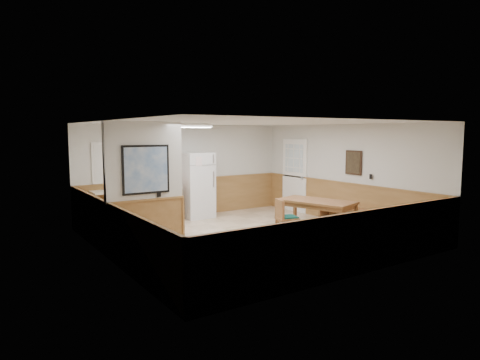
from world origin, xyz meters
TOP-DOWN VIEW (x-y plane):
  - ground at (0.00, 0.00)m, footprint 6.00×6.00m
  - ceiling at (0.00, 0.00)m, footprint 6.00×6.00m
  - back_wall at (0.00, 3.00)m, footprint 6.00×0.02m
  - right_wall at (3.00, 0.00)m, footprint 0.02×6.00m
  - left_wall at (-3.00, 0.00)m, footprint 0.02×6.00m
  - wainscot_back at (0.00, 2.98)m, footprint 6.00×0.04m
  - wainscot_right at (2.98, 0.00)m, footprint 0.04×6.00m
  - wainscot_left at (-2.98, 0.00)m, footprint 0.04×6.00m
  - partition_wall at (-2.25, 0.19)m, footprint 1.50×0.20m
  - kitchen_counter at (-1.21, 2.68)m, footprint 2.20×0.61m
  - exterior_door at (2.96, 1.90)m, footprint 0.07×1.02m
  - kitchen_window at (-2.10, 2.98)m, footprint 0.80×0.04m
  - wall_painting at (2.97, -0.30)m, footprint 0.04×0.50m
  - fluorescent_fixture at (-0.80, 1.30)m, footprint 1.20×0.30m
  - refrigerator at (0.16, 2.63)m, footprint 0.79×0.73m
  - dining_table at (1.60, -0.45)m, footprint 1.33×1.88m
  - dining_bench at (2.77, -0.36)m, footprint 0.44×1.73m
  - dining_chair at (0.65, -0.43)m, footprint 0.67×0.54m
  - fire_extinguisher at (-0.66, 2.69)m, footprint 0.14×0.14m
  - soap_bottle at (-2.19, 2.69)m, footprint 0.08×0.08m

SIDE VIEW (x-z plane):
  - ground at x=0.00m, z-range 0.00..0.00m
  - dining_bench at x=2.77m, z-range 0.12..0.57m
  - kitchen_counter at x=-1.21m, z-range -0.04..0.96m
  - dining_chair at x=0.65m, z-range 0.07..0.92m
  - wainscot_back at x=0.00m, z-range 0.00..1.00m
  - wainscot_right at x=2.98m, z-range 0.00..1.00m
  - wainscot_left at x=-2.98m, z-range 0.00..1.00m
  - dining_table at x=1.60m, z-range 0.28..1.03m
  - refrigerator at x=0.16m, z-range 0.00..1.76m
  - soap_bottle at x=-2.19m, z-range 0.90..1.10m
  - exterior_door at x=2.96m, z-range -0.02..2.13m
  - fire_extinguisher at x=-0.66m, z-range 0.87..1.36m
  - partition_wall at x=-2.25m, z-range -0.02..2.48m
  - back_wall at x=0.00m, z-range 0.00..2.50m
  - right_wall at x=3.00m, z-range 0.00..2.50m
  - left_wall at x=-3.00m, z-range 0.00..2.50m
  - kitchen_window at x=-2.10m, z-range 1.05..2.05m
  - wall_painting at x=2.97m, z-range 1.25..1.85m
  - fluorescent_fixture at x=-0.80m, z-range 2.40..2.49m
  - ceiling at x=0.00m, z-range 2.49..2.51m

